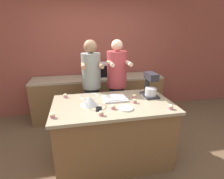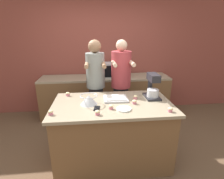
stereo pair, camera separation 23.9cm
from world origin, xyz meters
name	(u,v)px [view 1 (the left image)]	position (x,y,z in m)	size (l,w,h in m)	color
ground_plane	(113,157)	(0.00, 0.00, 0.00)	(16.00, 16.00, 0.00)	brown
back_wall	(96,54)	(0.00, 1.85, 1.35)	(10.00, 0.06, 2.70)	brown
island_counter	(113,132)	(0.00, 0.00, 0.46)	(1.64, 0.95, 0.92)	brown
back_counter	(99,96)	(0.00, 1.50, 0.45)	(2.80, 0.60, 0.90)	brown
person_left	(92,88)	(-0.22, 0.71, 0.92)	(0.33, 0.50, 1.73)	#232328
person_right	(117,87)	(0.23, 0.71, 0.91)	(0.35, 0.51, 1.73)	#232328
stand_mixer	(150,86)	(0.60, 0.14, 1.08)	(0.20, 0.30, 0.36)	#232328
mixing_bowl	(89,100)	(-0.32, -0.01, 0.98)	(0.24, 0.24, 0.13)	#BCBCC1
baking_tray	(115,98)	(0.06, 0.12, 0.93)	(0.34, 0.28, 0.04)	#BCBCC1
microwave_oven	(106,70)	(0.17, 1.50, 1.06)	(0.52, 0.34, 0.31)	#B7B7BC
cell_phone	(99,109)	(-0.22, -0.17, 0.92)	(0.09, 0.15, 0.01)	black
small_plate	(126,108)	(0.12, -0.23, 0.92)	(0.19, 0.19, 0.02)	white
cupcake_0	(135,101)	(0.30, -0.06, 0.95)	(0.06, 0.06, 0.06)	#D17084
cupcake_1	(171,107)	(0.68, -0.35, 0.95)	(0.06, 0.06, 0.06)	#D17084
cupcake_2	(52,115)	(-0.76, -0.28, 0.95)	(0.06, 0.06, 0.06)	#D17084
cupcake_3	(101,113)	(-0.21, -0.34, 0.95)	(0.06, 0.06, 0.06)	#D17084
cupcake_4	(113,107)	(-0.04, -0.19, 0.95)	(0.06, 0.06, 0.06)	#D17084
cupcake_5	(65,96)	(-0.65, 0.35, 0.95)	(0.06, 0.06, 0.06)	#D17084
cupcake_6	(134,96)	(0.35, 0.12, 0.95)	(0.06, 0.06, 0.06)	#D17084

